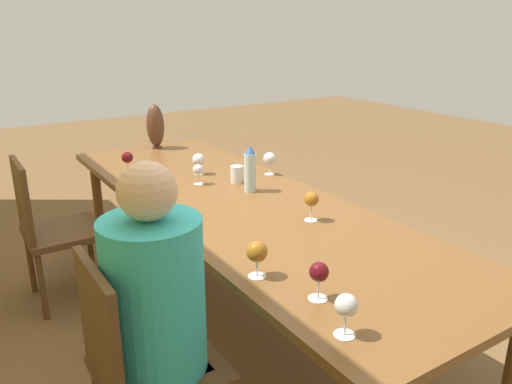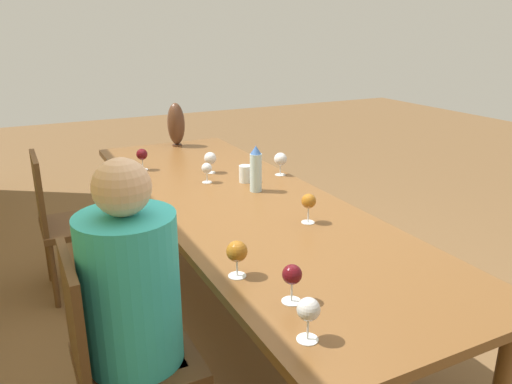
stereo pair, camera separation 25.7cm
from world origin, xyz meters
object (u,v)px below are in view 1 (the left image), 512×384
wine_glass_6 (312,200)px  chair_far (51,226)px  water_bottle (250,169)px  wine_glass_2 (199,160)px  vase (155,126)px  wine_glass_7 (270,159)px  wine_glass_0 (257,252)px  wine_glass_1 (198,170)px  water_tumbler (237,174)px  person_near (160,317)px  wine_glass_5 (346,306)px  chair_near (141,364)px  wine_glass_4 (319,273)px  wine_glass_3 (127,158)px

wine_glass_6 → chair_far: (1.23, 1.01, -0.34)m
water_bottle → wine_glass_2: (0.47, 0.09, -0.04)m
vase → wine_glass_7: (-1.08, -0.34, -0.07)m
wine_glass_0 → wine_glass_1: bearing=-16.0°
water_tumbler → person_near: bearing=138.0°
wine_glass_5 → person_near: person_near is taller
water_tumbler → wine_glass_0: size_ratio=0.71×
vase → wine_glass_1: vase is taller
water_bottle → wine_glass_7: 0.37m
water_bottle → vase: (1.30, 0.05, 0.05)m
wine_glass_0 → wine_glass_2: wine_glass_0 is taller
water_tumbler → chair_near: chair_near is taller
wine_glass_1 → wine_glass_5: bearing=169.2°
wine_glass_2 → wine_glass_7: bearing=-123.2°
chair_near → vase: bearing=-23.8°
wine_glass_4 → wine_glass_5: bearing=162.0°
wine_glass_6 → wine_glass_7: (0.77, -0.28, -0.01)m
wine_glass_2 → wine_glass_5: bearing=167.3°
person_near → wine_glass_3: bearing=-15.5°
water_bottle → wine_glass_5: water_bottle is taller
water_bottle → person_near: person_near is taller
wine_glass_3 → wine_glass_5: same height
person_near → wine_glass_5: bearing=-141.5°
wine_glass_0 → wine_glass_4: bearing=-160.2°
water_bottle → wine_glass_5: 1.46m
water_tumbler → wine_glass_4: wine_glass_4 is taller
wine_glass_6 → wine_glass_1: bearing=13.6°
wine_glass_3 → person_near: person_near is taller
wine_glass_1 → wine_glass_6: 0.86m
water_bottle → vase: bearing=2.3°
water_tumbler → wine_glass_5: wine_glass_5 is taller
wine_glass_0 → chair_far: size_ratio=0.16×
wine_glass_3 → wine_glass_7: 0.92m
wine_glass_7 → chair_near: (-1.08, 1.29, -0.34)m
water_tumbler → wine_glass_5: (-1.55, 0.53, 0.05)m
wine_glass_0 → wine_glass_2: size_ratio=1.06×
water_bottle → water_tumbler: bearing=-6.7°
wine_glass_4 → wine_glass_1: bearing=-9.7°
chair_near → chair_far: same height
wine_glass_7 → chair_far: bearing=70.6°
water_tumbler → wine_glass_5: 1.64m
chair_near → wine_glass_5: bearing=-136.1°
water_bottle → wine_glass_6: size_ratio=1.83×
wine_glass_0 → person_near: bearing=83.8°
vase → chair_near: (-2.15, 0.95, -0.41)m
water_tumbler → wine_glass_3: bearing=42.0°
vase → chair_near: bearing=156.2°
water_tumbler → wine_glass_2: (0.28, 0.12, 0.04)m
vase → wine_glass_0: 2.25m
wine_glass_0 → wine_glass_7: size_ratio=1.00×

